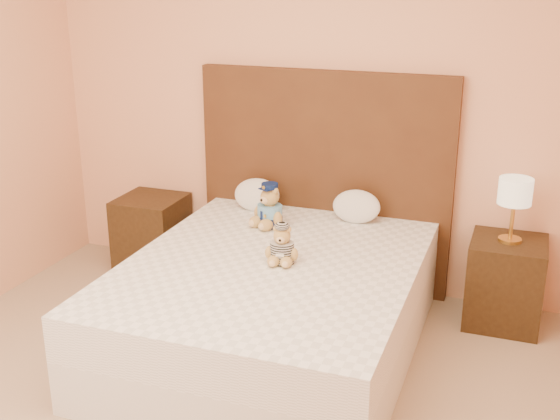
# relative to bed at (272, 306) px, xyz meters

# --- Properties ---
(room_walls) EXTENTS (4.04, 4.52, 2.72)m
(room_walls) POSITION_rel_bed_xyz_m (0.00, -0.74, 1.53)
(room_walls) COLOR #EFA882
(room_walls) RESTS_ON ground
(bed) EXTENTS (1.60, 2.00, 0.55)m
(bed) POSITION_rel_bed_xyz_m (0.00, 0.00, 0.00)
(bed) COLOR white
(bed) RESTS_ON ground
(headboard) EXTENTS (1.75, 0.08, 1.50)m
(headboard) POSITION_rel_bed_xyz_m (0.00, 1.01, 0.47)
(headboard) COLOR #4A2B16
(headboard) RESTS_ON ground
(nightstand_left) EXTENTS (0.45, 0.45, 0.55)m
(nightstand_left) POSITION_rel_bed_xyz_m (-1.25, 0.80, -0.00)
(nightstand_left) COLOR #382511
(nightstand_left) RESTS_ON ground
(nightstand_right) EXTENTS (0.45, 0.45, 0.55)m
(nightstand_right) POSITION_rel_bed_xyz_m (1.25, 0.80, -0.00)
(nightstand_right) COLOR #382511
(nightstand_right) RESTS_ON ground
(lamp) EXTENTS (0.20, 0.20, 0.40)m
(lamp) POSITION_rel_bed_xyz_m (1.25, 0.80, 0.57)
(lamp) COLOR gold
(lamp) RESTS_ON nightstand_right
(teddy_police) EXTENTS (0.32, 0.32, 0.28)m
(teddy_police) POSITION_rel_bed_xyz_m (-0.22, 0.55, 0.42)
(teddy_police) COLOR tan
(teddy_police) RESTS_ON bed
(teddy_prisoner) EXTENTS (0.23, 0.22, 0.22)m
(teddy_prisoner) POSITION_rel_bed_xyz_m (0.05, 0.02, 0.39)
(teddy_prisoner) COLOR tan
(teddy_prisoner) RESTS_ON bed
(pillow_left) EXTENTS (0.33, 0.21, 0.23)m
(pillow_left) POSITION_rel_bed_xyz_m (-0.42, 0.83, 0.39)
(pillow_left) COLOR white
(pillow_left) RESTS_ON bed
(pillow_right) EXTENTS (0.32, 0.21, 0.22)m
(pillow_right) POSITION_rel_bed_xyz_m (0.28, 0.83, 0.39)
(pillow_right) COLOR white
(pillow_right) RESTS_ON bed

